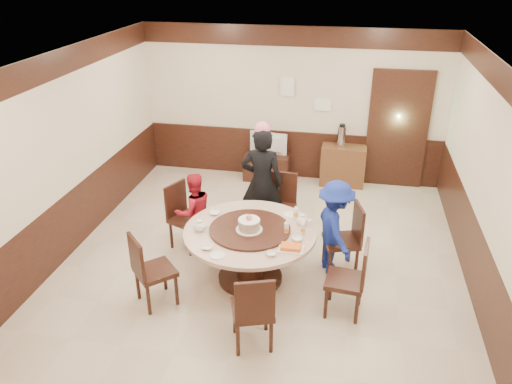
% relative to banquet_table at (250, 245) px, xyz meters
% --- Properties ---
extents(room, '(6.00, 6.04, 2.84)m').
position_rel_banquet_table_xyz_m(room, '(0.08, 0.50, 0.55)').
color(room, beige).
rests_on(room, ground).
extents(banquet_table, '(1.70, 1.70, 0.78)m').
position_rel_banquet_table_xyz_m(banquet_table, '(0.00, 0.00, 0.00)').
color(banquet_table, black).
rests_on(banquet_table, ground).
extents(chair_0, '(0.55, 0.55, 0.97)m').
position_rel_banquet_table_xyz_m(chair_0, '(1.17, 0.46, -0.23)').
color(chair_0, black).
rests_on(chair_0, ground).
extents(chair_1, '(0.47, 0.48, 0.97)m').
position_rel_banquet_table_xyz_m(chair_1, '(0.21, 1.22, -0.23)').
color(chair_1, black).
rests_on(chair_1, ground).
extents(chair_2, '(0.58, 0.58, 0.97)m').
position_rel_banquet_table_xyz_m(chair_2, '(-1.07, 0.64, -0.23)').
color(chair_2, black).
rests_on(chair_2, ground).
extents(chair_3, '(0.62, 0.62, 0.97)m').
position_rel_banquet_table_xyz_m(chair_3, '(-1.05, -0.70, -0.23)').
color(chair_3, black).
rests_on(chair_3, ground).
extents(chair_4, '(0.56, 0.56, 0.97)m').
position_rel_banquet_table_xyz_m(chair_4, '(0.27, -1.18, -0.23)').
color(chair_4, black).
rests_on(chair_4, ground).
extents(chair_5, '(0.49, 0.48, 0.97)m').
position_rel_banquet_table_xyz_m(chair_5, '(1.25, -0.43, -0.23)').
color(chair_5, black).
rests_on(chair_5, ground).
extents(person_standing, '(0.62, 0.41, 1.71)m').
position_rel_banquet_table_xyz_m(person_standing, '(-0.07, 1.21, 0.32)').
color(person_standing, black).
rests_on(person_standing, ground).
extents(person_red, '(0.72, 0.70, 1.17)m').
position_rel_banquet_table_xyz_m(person_red, '(-0.95, 0.63, 0.05)').
color(person_red, '#B11727').
rests_on(person_red, ground).
extents(person_blue, '(0.79, 0.98, 1.33)m').
position_rel_banquet_table_xyz_m(person_blue, '(1.05, 0.42, 0.13)').
color(person_blue, navy).
rests_on(person_blue, ground).
extents(birthday_cake, '(0.34, 0.34, 0.22)m').
position_rel_banquet_table_xyz_m(birthday_cake, '(-0.00, -0.04, 0.32)').
color(birthday_cake, white).
rests_on(birthday_cake, banquet_table).
extents(teapot_left, '(0.17, 0.15, 0.13)m').
position_rel_banquet_table_xyz_m(teapot_left, '(-0.62, -0.13, 0.28)').
color(teapot_left, white).
rests_on(teapot_left, banquet_table).
extents(teapot_right, '(0.17, 0.15, 0.13)m').
position_rel_banquet_table_xyz_m(teapot_right, '(0.63, 0.27, 0.28)').
color(teapot_right, white).
rests_on(teapot_right, banquet_table).
extents(bowl_0, '(0.14, 0.14, 0.03)m').
position_rel_banquet_table_xyz_m(bowl_0, '(-0.55, 0.33, 0.23)').
color(bowl_0, white).
rests_on(bowl_0, banquet_table).
extents(bowl_1, '(0.13, 0.13, 0.04)m').
position_rel_banquet_table_xyz_m(bowl_1, '(0.36, -0.52, 0.24)').
color(bowl_1, white).
rests_on(bowl_1, banquet_table).
extents(bowl_2, '(0.13, 0.13, 0.03)m').
position_rel_banquet_table_xyz_m(bowl_2, '(-0.41, -0.52, 0.23)').
color(bowl_2, white).
rests_on(bowl_2, banquet_table).
extents(bowl_3, '(0.14, 0.14, 0.04)m').
position_rel_banquet_table_xyz_m(bowl_3, '(0.62, -0.13, 0.24)').
color(bowl_3, white).
rests_on(bowl_3, banquet_table).
extents(saucer_near, '(0.18, 0.18, 0.01)m').
position_rel_banquet_table_xyz_m(saucer_near, '(-0.25, -0.65, 0.22)').
color(saucer_near, white).
rests_on(saucer_near, banquet_table).
extents(saucer_far, '(0.18, 0.18, 0.01)m').
position_rel_banquet_table_xyz_m(saucer_far, '(0.45, 0.50, 0.22)').
color(saucer_far, white).
rests_on(saucer_far, banquet_table).
extents(shrimp_platter, '(0.30, 0.20, 0.06)m').
position_rel_banquet_table_xyz_m(shrimp_platter, '(0.57, -0.36, 0.24)').
color(shrimp_platter, white).
rests_on(shrimp_platter, banquet_table).
extents(bottle_0, '(0.06, 0.06, 0.16)m').
position_rel_banquet_table_xyz_m(bottle_0, '(0.47, -0.01, 0.30)').
color(bottle_0, silver).
rests_on(bottle_0, banquet_table).
extents(bottle_1, '(0.06, 0.06, 0.16)m').
position_rel_banquet_table_xyz_m(bottle_1, '(0.67, 0.02, 0.30)').
color(bottle_1, silver).
rests_on(bottle_1, banquet_table).
extents(bottle_2, '(0.06, 0.06, 0.16)m').
position_rel_banquet_table_xyz_m(bottle_2, '(0.53, 0.41, 0.30)').
color(bottle_2, silver).
rests_on(bottle_2, banquet_table).
extents(tv_stand, '(0.85, 0.45, 0.50)m').
position_rel_banquet_table_xyz_m(tv_stand, '(-0.35, 3.23, -0.28)').
color(tv_stand, black).
rests_on(tv_stand, ground).
extents(television, '(0.72, 0.20, 0.41)m').
position_rel_banquet_table_xyz_m(television, '(-0.35, 3.23, 0.17)').
color(television, gray).
rests_on(television, tv_stand).
extents(side_cabinet, '(0.80, 0.40, 0.75)m').
position_rel_banquet_table_xyz_m(side_cabinet, '(1.07, 3.26, -0.16)').
color(side_cabinet, brown).
rests_on(side_cabinet, ground).
extents(thermos, '(0.15, 0.15, 0.38)m').
position_rel_banquet_table_xyz_m(thermos, '(1.00, 3.26, 0.41)').
color(thermos, silver).
rests_on(thermos, side_cabinet).
extents(notice_left, '(0.25, 0.00, 0.35)m').
position_rel_banquet_table_xyz_m(notice_left, '(-0.03, 3.44, 1.22)').
color(notice_left, white).
rests_on(notice_left, room).
extents(notice_right, '(0.30, 0.00, 0.22)m').
position_rel_banquet_table_xyz_m(notice_right, '(0.62, 3.44, 0.92)').
color(notice_right, white).
rests_on(notice_right, room).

